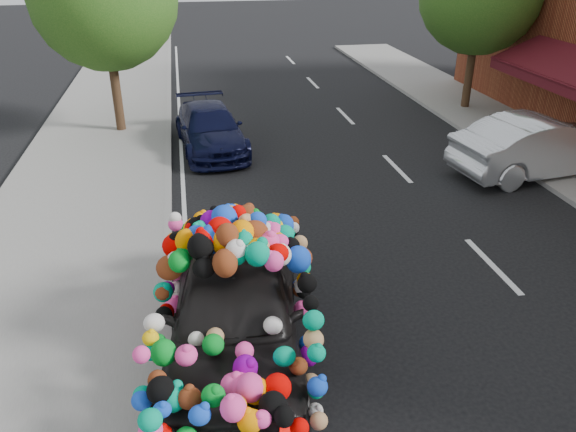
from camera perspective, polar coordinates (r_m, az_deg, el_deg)
name	(u,v)px	position (r m, az deg, el deg)	size (l,w,h in m)	color
ground	(304,285)	(9.94, 1.61, -7.05)	(100.00, 100.00, 0.00)	black
sidewalk	(46,309)	(10.06, -23.40, -8.69)	(4.00, 60.00, 0.12)	gray
kerb	(167,296)	(9.76, -12.15, -7.98)	(0.15, 60.00, 0.13)	gray
lane_markings	(492,265)	(11.17, 20.04, -4.72)	(6.00, 50.00, 0.01)	silver
plush_art_car	(234,285)	(7.90, -5.50, -7.03)	(2.79, 5.05, 2.22)	black
navy_sedan	(210,129)	(16.32, -7.91, 8.78)	(1.71, 4.20, 1.22)	black
silver_hatchback	(541,146)	(15.67, 24.35, 6.50)	(1.61, 4.61, 1.52)	silver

